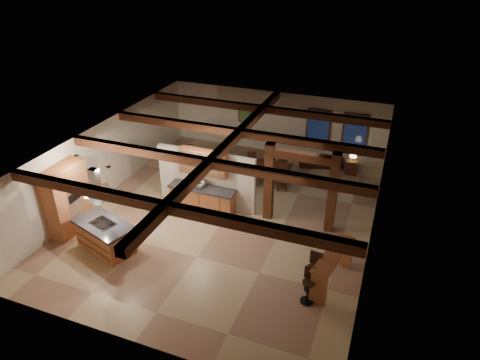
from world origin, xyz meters
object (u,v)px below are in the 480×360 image
(kitchen_island, at_px, (105,236))
(dining_table, at_px, (267,174))
(sofa, at_px, (321,160))
(bar_counter, at_px, (333,264))

(kitchen_island, relative_size, dining_table, 1.12)
(sofa, height_order, bar_counter, bar_counter)
(kitchen_island, height_order, sofa, kitchen_island)
(bar_counter, bearing_deg, dining_table, 124.77)
(dining_table, relative_size, bar_counter, 0.94)
(sofa, bearing_deg, bar_counter, 85.92)
(sofa, bearing_deg, kitchen_island, 40.29)
(bar_counter, bearing_deg, kitchen_island, -172.45)
(kitchen_island, distance_m, sofa, 9.91)
(kitchen_island, height_order, bar_counter, bar_counter)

